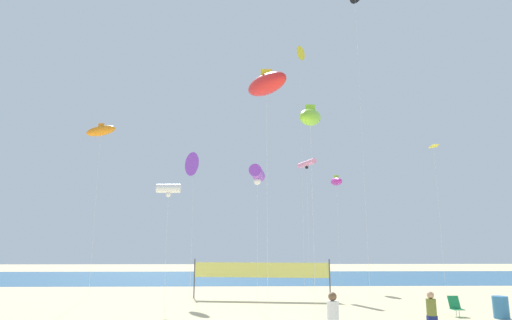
# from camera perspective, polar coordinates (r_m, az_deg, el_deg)

# --- Properties ---
(ocean_band) EXTENTS (120.00, 20.00, 0.01)m
(ocean_band) POSITION_cam_1_polar(r_m,az_deg,el_deg) (45.52, -1.03, -15.43)
(ocean_band) COLOR #28608C
(ocean_band) RESTS_ON ground
(beachgoer_white_shirt) EXTENTS (0.39, 0.39, 1.70)m
(beachgoer_white_shirt) POSITION_cam_1_polar(r_m,az_deg,el_deg) (15.16, 10.29, -19.99)
(beachgoer_white_shirt) COLOR #19727A
(beachgoer_white_shirt) RESTS_ON ground
(beachgoer_olive_shirt) EXTENTS (0.36, 0.36, 1.56)m
(beachgoer_olive_shirt) POSITION_cam_1_polar(r_m,az_deg,el_deg) (17.73, 22.47, -18.30)
(beachgoer_olive_shirt) COLOR navy
(beachgoer_olive_shirt) RESTS_ON ground
(folding_beach_chair) EXTENTS (0.52, 0.65, 0.89)m
(folding_beach_chair) POSITION_cam_1_polar(r_m,az_deg,el_deg) (22.96, 25.17, -17.24)
(folding_beach_chair) COLOR #1E8C4C
(folding_beach_chair) RESTS_ON ground
(trash_barrel) EXTENTS (0.67, 0.67, 0.96)m
(trash_barrel) POSITION_cam_1_polar(r_m,az_deg,el_deg) (23.12, 29.96, -16.73)
(trash_barrel) COLOR teal
(trash_barrel) RESTS_ON ground
(volleyball_net) EXTENTS (8.40, 1.31, 2.40)m
(volleyball_net) POSITION_cam_1_polar(r_m,az_deg,el_deg) (27.21, 0.64, -14.71)
(volleyball_net) COLOR #4C4C51
(volleyball_net) RESTS_ON ground
(beach_handbag) EXTENTS (0.32, 0.16, 0.26)m
(beach_handbag) POSITION_cam_1_polar(r_m,az_deg,el_deg) (22.68, 22.35, -18.40)
(beach_handbag) COLOR #19727A
(beach_handbag) RESTS_ON ground
(kite_white_tube) EXTENTS (1.44, 0.57, 6.85)m
(kite_white_tube) POSITION_cam_1_polar(r_m,az_deg,el_deg) (26.14, -11.63, -3.83)
(kite_white_tube) COLOR silver
(kite_white_tube) RESTS_ON ground
(kite_yellow_delta) EXTENTS (1.07, 1.19, 20.81)m
(kite_yellow_delta) POSITION_cam_1_polar(r_m,az_deg,el_deg) (39.56, 5.84, 13.93)
(kite_yellow_delta) COLOR silver
(kite_yellow_delta) RESTS_ON ground
(kite_violet_tube) EXTENTS (0.93, 2.15, 7.29)m
(kite_violet_tube) POSITION_cam_1_polar(r_m,az_deg,el_deg) (22.52, 0.17, -1.87)
(kite_violet_tube) COLOR silver
(kite_violet_tube) RESTS_ON ground
(kite_red_inflatable) EXTENTS (2.31, 2.80, 11.32)m
(kite_red_inflatable) POSITION_cam_1_polar(r_m,az_deg,el_deg) (20.09, 1.42, 10.12)
(kite_red_inflatable) COLOR silver
(kite_red_inflatable) RESTS_ON ground
(kite_violet_delta) EXTENTS (1.40, 1.50, 9.70)m
(kite_violet_delta) POSITION_cam_1_polar(r_m,az_deg,el_deg) (30.39, -8.33, -0.59)
(kite_violet_delta) COLOR silver
(kite_violet_delta) RESTS_ON ground
(kite_pink_tube) EXTENTS (1.24, 2.32, 9.67)m
(kite_pink_tube) POSITION_cam_1_polar(r_m,az_deg,el_deg) (33.19, 6.80, -0.51)
(kite_pink_tube) COLOR silver
(kite_pink_tube) RESTS_ON ground
(kite_orange_inflatable) EXTENTS (2.16, 1.00, 11.65)m
(kite_orange_inflatable) POSITION_cam_1_polar(r_m,az_deg,el_deg) (31.66, -20.07, 3.68)
(kite_orange_inflatable) COLOR silver
(kite_orange_inflatable) RESTS_ON ground
(kite_yellow_diamond) EXTENTS (0.86, 0.86, 10.00)m
(kite_yellow_diamond) POSITION_cam_1_polar(r_m,az_deg,el_deg) (31.17, 22.67, 1.59)
(kite_yellow_diamond) COLOR silver
(kite_yellow_diamond) RESTS_ON ground
(kite_magenta_inflatable) EXTENTS (1.01, 2.14, 9.13)m
(kite_magenta_inflatable) POSITION_cam_1_polar(r_m,az_deg,el_deg) (36.99, 10.72, -2.84)
(kite_magenta_inflatable) COLOR silver
(kite_magenta_inflatable) RESTS_ON ground
(kite_lime_inflatable) EXTENTS (1.80, 2.56, 9.92)m
(kite_lime_inflatable) POSITION_cam_1_polar(r_m,az_deg,el_deg) (20.65, 7.30, 5.69)
(kite_lime_inflatable) COLOR silver
(kite_lime_inflatable) RESTS_ON ground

